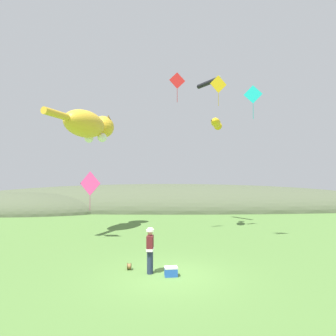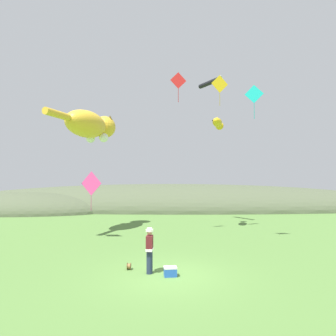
% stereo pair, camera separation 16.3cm
% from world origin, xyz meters
% --- Properties ---
extents(ground_plane, '(120.00, 120.00, 0.00)m').
position_xyz_m(ground_plane, '(0.00, 0.00, 0.00)').
color(ground_plane, '#517A38').
extents(distant_hill_ridge, '(60.96, 16.33, 5.98)m').
position_xyz_m(distant_hill_ridge, '(-2.15, 25.46, 0.00)').
color(distant_hill_ridge, '#4C563D').
rests_on(distant_hill_ridge, ground).
extents(festival_attendant, '(0.30, 0.44, 1.77)m').
position_xyz_m(festival_attendant, '(-0.68, 0.25, 0.95)').
color(festival_attendant, '#232D47').
rests_on(festival_attendant, ground).
extents(kite_spool, '(0.15, 0.28, 0.28)m').
position_xyz_m(kite_spool, '(-1.55, 0.75, 0.14)').
color(kite_spool, olive).
rests_on(kite_spool, ground).
extents(picnic_cooler, '(0.53, 0.39, 0.36)m').
position_xyz_m(picnic_cooler, '(0.14, -0.06, 0.18)').
color(picnic_cooler, blue).
rests_on(picnic_cooler, ground).
extents(kite_giant_cat, '(3.17, 6.92, 2.18)m').
position_xyz_m(kite_giant_cat, '(-5.53, 9.34, 7.43)').
color(kite_giant_cat, gold).
extents(kite_fish_windsock, '(1.24, 2.42, 0.72)m').
position_xyz_m(kite_fish_windsock, '(3.56, 10.22, 7.75)').
color(kite_fish_windsock, gold).
extents(kite_tube_streamer, '(1.71, 2.29, 0.44)m').
position_xyz_m(kite_tube_streamer, '(3.26, 11.95, 11.31)').
color(kite_tube_streamer, black).
extents(kite_diamond_red, '(1.07, 0.28, 1.99)m').
position_xyz_m(kite_diamond_red, '(0.63, 7.88, 10.11)').
color(kite_diamond_red, red).
extents(kite_diamond_pink, '(1.38, 0.57, 2.38)m').
position_xyz_m(kite_diamond_pink, '(-4.71, 6.64, 3.39)').
color(kite_diamond_pink, '#E53F8C').
extents(kite_diamond_teal, '(1.03, 0.27, 1.96)m').
position_xyz_m(kite_diamond_teal, '(4.91, 5.47, 8.52)').
color(kite_diamond_teal, '#19BFBF').
extents(kite_diamond_gold, '(1.21, 0.36, 2.15)m').
position_xyz_m(kite_diamond_gold, '(3.53, 9.02, 10.24)').
color(kite_diamond_gold, yellow).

